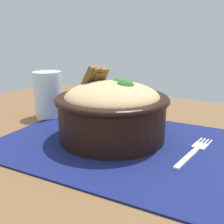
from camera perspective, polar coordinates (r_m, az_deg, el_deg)
table at (r=0.51m, az=4.04°, el=-14.69°), size 1.12×0.80×0.74m
placemat at (r=0.48m, az=1.73°, el=-6.69°), size 0.44×0.34×0.00m
bowl at (r=0.48m, az=0.02°, el=0.75°), size 0.21×0.21×0.13m
fork at (r=0.46m, az=17.40°, el=-7.99°), size 0.03×0.14×0.00m
drinking_glass at (r=0.64m, az=-13.53°, el=3.02°), size 0.07×0.07×0.11m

